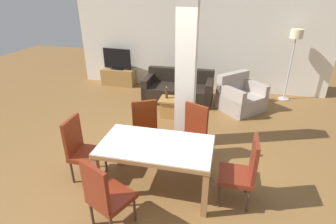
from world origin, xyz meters
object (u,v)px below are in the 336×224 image
at_px(dining_chair_far_left, 146,129).
at_px(tv_stand, 119,77).
at_px(dining_chair_near_left, 105,194).
at_px(dining_chair_head_right, 243,170).
at_px(dining_table, 156,154).
at_px(dining_chair_far_right, 192,133).
at_px(sofa, 179,90).
at_px(floor_lamp, 295,41).
at_px(dining_chair_head_left, 81,147).
at_px(coffee_table, 172,107).
at_px(bottle, 167,94).
at_px(armchair, 240,98).
at_px(tv_screen, 117,59).

xyz_separation_m(dining_chair_far_left, tv_stand, (-1.98, 3.45, -0.29)).
height_order(dining_chair_near_left, dining_chair_head_right, same).
xyz_separation_m(dining_table, dining_chair_far_right, (0.40, 0.84, -0.07)).
relative_size(sofa, floor_lamp, 0.97).
distance_m(dining_chair_far_left, sofa, 2.66).
relative_size(dining_chair_head_left, dining_chair_far_right, 1.00).
xyz_separation_m(dining_chair_near_left, dining_chair_head_left, (-0.80, 0.85, 0.00)).
bearing_deg(dining_chair_far_left, sofa, -118.38).
distance_m(dining_chair_far_left, coffee_table, 1.69).
bearing_deg(coffee_table, sofa, 91.82).
bearing_deg(dining_chair_head_left, coffee_table, 159.81).
height_order(bottle, tv_stand, bottle).
bearing_deg(coffee_table, dining_chair_far_right, -66.54).
distance_m(dining_chair_far_right, coffee_table, 1.78).
xyz_separation_m(sofa, armchair, (1.59, -0.23, 0.02)).
xyz_separation_m(dining_chair_near_left, tv_screen, (-1.99, 5.09, 0.26)).
xyz_separation_m(dining_chair_far_right, sofa, (-0.73, 2.60, -0.26)).
relative_size(armchair, tv_screen, 1.43).
xyz_separation_m(dining_table, bottle, (-0.43, 2.47, -0.06)).
distance_m(dining_chair_far_right, tv_stand, 4.40).
height_order(dining_chair_far_left, armchair, dining_chair_far_left).
relative_size(dining_chair_head_right, floor_lamp, 0.55).
distance_m(dining_table, dining_chair_head_left, 1.20).
xyz_separation_m(dining_chair_near_left, tv_stand, (-1.99, 5.09, -0.29)).
xyz_separation_m(armchair, coffee_table, (-1.56, -0.76, -0.07)).
distance_m(coffee_table, tv_screen, 2.81).
xyz_separation_m(armchair, tv_screen, (-3.64, 1.03, 0.50)).
relative_size(dining_chair_head_left, dining_chair_far_left, 1.00).
bearing_deg(armchair, dining_table, 22.63).
xyz_separation_m(dining_chair_near_left, dining_chair_far_left, (-0.00, 1.64, 0.00)).
relative_size(armchair, bottle, 4.66).
distance_m(dining_chair_far_right, floor_lamp, 4.04).
xyz_separation_m(dining_chair_near_left, dining_chair_head_right, (1.62, 0.85, 0.00)).
bearing_deg(dining_chair_head_right, tv_stand, 40.34).
relative_size(dining_chair_far_left, coffee_table, 1.80).
bearing_deg(dining_chair_far_left, armchair, -151.32).
bearing_deg(dining_chair_far_left, dining_chair_head_right, 127.10).
distance_m(armchair, tv_stand, 3.79).
bearing_deg(bottle, floor_lamp, 30.24).
bearing_deg(dining_table, dining_chair_far_right, 64.59).
bearing_deg(bottle, coffee_table, -11.32).
height_order(bottle, floor_lamp, floor_lamp).
relative_size(armchair, floor_lamp, 0.68).
bearing_deg(dining_chair_head_right, armchair, -0.70).
relative_size(dining_chair_head_right, tv_stand, 1.01).
distance_m(dining_table, dining_chair_far_left, 0.89).
height_order(dining_chair_head_left, tv_screen, tv_screen).
bearing_deg(floor_lamp, coffee_table, -148.19).
bearing_deg(sofa, tv_screen, -21.27).
xyz_separation_m(bottle, floor_lamp, (2.90, 1.69, 1.00)).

